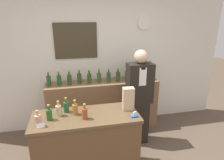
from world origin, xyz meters
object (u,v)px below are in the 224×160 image
Objects in this scene: paper_bag at (128,99)px; tape_dispenser at (135,115)px; potted_plant at (138,69)px; shopkeeper at (139,98)px.

paper_bag reaches higher than tape_dispenser.
tape_dispenser is at bearing -110.24° from potted_plant.
shopkeeper is at bearing -105.63° from potted_plant.
shopkeeper is 0.74m from paper_bag.
potted_plant is 1.28m from paper_bag.
tape_dispenser is (-0.34, -0.79, 0.15)m from shopkeeper.
paper_bag is at bearing -122.47° from shopkeeper.
potted_plant is at bearing 69.76° from tape_dispenser.
shopkeeper reaches higher than tape_dispenser.
shopkeeper is 0.69m from potted_plant.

